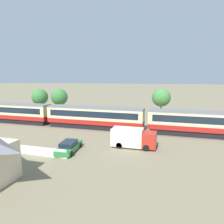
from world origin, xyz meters
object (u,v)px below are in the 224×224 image
object	(u,v)px
passenger_train	(148,119)
delivery_truck_red	(133,138)
parked_car_green	(69,146)
yard_tree_2	(161,98)
yard_tree_0	(40,97)
yard_tree_1	(59,97)

from	to	relation	value
passenger_train	delivery_truck_red	distance (m)	8.10
passenger_train	parked_car_green	distance (m)	14.38
yard_tree_2	delivery_truck_red	bearing A→B (deg)	-96.05
passenger_train	delivery_truck_red	world-z (taller)	passenger_train
delivery_truck_red	yard_tree_0	distance (m)	36.91
yard_tree_1	yard_tree_2	world-z (taller)	yard_tree_2
yard_tree_0	yard_tree_2	distance (m)	32.10
parked_car_green	yard_tree_2	world-z (taller)	yard_tree_2
passenger_train	parked_car_green	bearing A→B (deg)	-125.34
passenger_train	yard_tree_0	world-z (taller)	yard_tree_0
passenger_train	parked_car_green	world-z (taller)	passenger_train
delivery_truck_red	passenger_train	bearing A→B (deg)	82.95
yard_tree_0	passenger_train	bearing A→B (deg)	-24.34
yard_tree_0	yard_tree_2	size ratio (longest dim) A/B	0.91
parked_car_green	yard_tree_1	world-z (taller)	yard_tree_1
delivery_truck_red	yard_tree_1	xyz separation A→B (m)	(-22.60, 20.11, 2.90)
passenger_train	yard_tree_0	xyz separation A→B (m)	(-30.63, 13.86, 1.68)
passenger_train	delivery_truck_red	size ratio (longest dim) A/B	12.71
passenger_train	parked_car_green	xyz separation A→B (m)	(-8.27, -11.66, -1.55)
yard_tree_0	yard_tree_2	xyz separation A→B (m)	(32.07, 1.08, 0.62)
passenger_train	yard_tree_0	size ratio (longest dim) A/B	12.02
delivery_truck_red	yard_tree_0	xyz separation A→B (m)	(-29.64, 21.84, 2.57)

